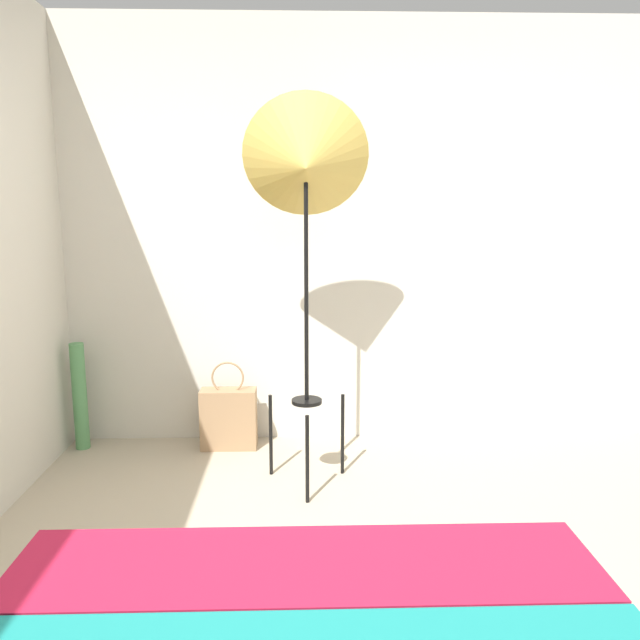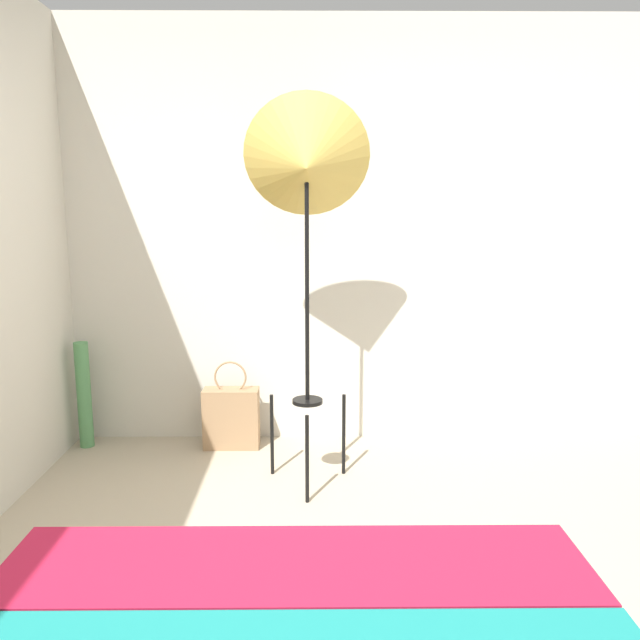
# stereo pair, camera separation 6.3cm
# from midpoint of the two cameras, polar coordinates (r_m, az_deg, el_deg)

# --- Properties ---
(wall_back) EXTENTS (8.00, 0.05, 2.60)m
(wall_back) POSITION_cam_midpoint_polar(r_m,az_deg,el_deg) (3.91, 0.95, 7.69)
(wall_back) COLOR beige
(wall_back) RESTS_ON ground_plane
(photo_umbrella) EXTENTS (0.65, 0.46, 2.03)m
(photo_umbrella) POSITION_cam_midpoint_polar(r_m,az_deg,el_deg) (3.19, -0.65, 13.87)
(photo_umbrella) COLOR black
(photo_umbrella) RESTS_ON ground_plane
(tote_bag) EXTENTS (0.34, 0.15, 0.55)m
(tote_bag) POSITION_cam_midpoint_polar(r_m,az_deg,el_deg) (3.94, -7.65, -8.80)
(tote_bag) COLOR #9E7A56
(tote_bag) RESTS_ON ground_plane
(paper_roll) EXTENTS (0.09, 0.09, 0.67)m
(paper_roll) POSITION_cam_midpoint_polar(r_m,az_deg,el_deg) (4.13, -20.36, -6.44)
(paper_roll) COLOR #56995B
(paper_roll) RESTS_ON ground_plane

